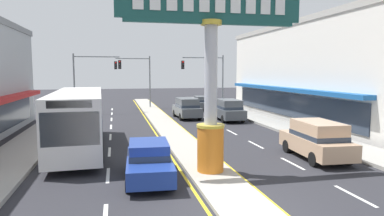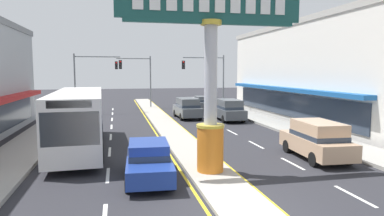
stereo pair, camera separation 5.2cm
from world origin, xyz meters
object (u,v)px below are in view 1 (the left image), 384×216
(district_sign, at_px, (211,69))
(suv_kerb_right, at_px, (228,110))
(traffic_light_median_far, at_px, (137,73))
(suv_mid_left_lane, at_px, (317,139))
(sedan_near_right_lane, at_px, (149,160))
(bus_near_left_lane, at_px, (79,117))
(sedan_far_right_lane, at_px, (202,103))
(suv_far_left_oncoming, at_px, (187,108))
(traffic_light_right_side, at_px, (208,73))
(storefront_right, at_px, (331,72))
(traffic_light_left_side, at_px, (92,73))

(district_sign, height_order, suv_kerb_right, district_sign)
(traffic_light_median_far, distance_m, suv_mid_left_lane, 27.37)
(sedan_near_right_lane, distance_m, bus_near_left_lane, 7.20)
(sedan_far_right_lane, xyz_separation_m, suv_far_left_oncoming, (-3.30, -7.18, 0.20))
(district_sign, distance_m, suv_mid_left_lane, 7.02)
(suv_far_left_oncoming, bearing_deg, traffic_light_right_side, 58.15)
(traffic_light_right_side, height_order, bus_near_left_lane, traffic_light_right_side)
(sedan_far_right_lane, relative_size, suv_mid_left_lane, 0.92)
(storefront_right, bearing_deg, bus_near_left_lane, -159.68)
(traffic_light_median_far, relative_size, suv_far_left_oncoming, 1.33)
(traffic_light_median_far, xyz_separation_m, suv_mid_left_lane, (7.22, -26.21, -3.21))
(traffic_light_left_side, height_order, traffic_light_median_far, same)
(traffic_light_median_far, bearing_deg, suv_kerb_right, -59.66)
(storefront_right, xyz_separation_m, bus_near_left_lane, (-21.07, -7.80, -2.48))
(traffic_light_right_side, distance_m, suv_mid_left_lane, 22.21)
(traffic_light_left_side, relative_size, sedan_far_right_lane, 1.44)
(sedan_near_right_lane, relative_size, suv_far_left_oncoming, 0.94)
(traffic_light_median_far, xyz_separation_m, suv_far_left_oncoming, (3.93, -10.01, -3.21))
(district_sign, relative_size, bus_near_left_lane, 0.69)
(storefront_right, height_order, suv_far_left_oncoming, storefront_right)
(district_sign, height_order, traffic_light_median_far, district_sign)
(bus_near_left_lane, bearing_deg, suv_mid_left_lane, -21.85)
(traffic_light_right_side, xyz_separation_m, sedan_far_right_lane, (-0.29, 1.41, -3.46))
(storefront_right, relative_size, suv_far_left_oncoming, 5.59)
(traffic_light_right_side, relative_size, sedan_far_right_lane, 1.44)
(traffic_light_left_side, bearing_deg, sedan_near_right_lane, -81.33)
(suv_mid_left_lane, height_order, suv_far_left_oncoming, same)
(sedan_far_right_lane, xyz_separation_m, bus_near_left_lane, (-11.86, -18.63, 1.08))
(traffic_light_left_side, relative_size, suv_far_left_oncoming, 1.33)
(sedan_far_right_lane, xyz_separation_m, suv_kerb_right, (-0.00, -9.52, 0.20))
(suv_mid_left_lane, bearing_deg, sedan_near_right_lane, -169.67)
(storefront_right, distance_m, traffic_light_left_side, 23.34)
(traffic_light_median_far, height_order, sedan_near_right_lane, traffic_light_median_far)
(suv_kerb_right, bearing_deg, sedan_near_right_lane, -119.02)
(traffic_light_right_side, bearing_deg, suv_kerb_right, -92.02)
(traffic_light_left_side, bearing_deg, suv_far_left_oncoming, -33.15)
(traffic_light_median_far, distance_m, suv_kerb_right, 14.66)
(traffic_light_right_side, distance_m, sedan_far_right_lane, 3.75)
(traffic_light_right_side, xyz_separation_m, suv_kerb_right, (-0.29, -8.11, -3.26))
(suv_far_left_oncoming, distance_m, suv_kerb_right, 4.04)
(traffic_light_right_side, distance_m, sedan_near_right_lane, 25.37)
(traffic_light_median_far, relative_size, sedan_near_right_lane, 1.41)
(sedan_near_right_lane, distance_m, suv_kerb_right, 17.63)
(traffic_light_left_side, xyz_separation_m, traffic_light_right_side, (12.43, -0.01, 0.00))
(suv_mid_left_lane, bearing_deg, suv_far_left_oncoming, 101.49)
(traffic_light_left_side, distance_m, sedan_far_right_lane, 12.70)
(storefront_right, relative_size, sedan_near_right_lane, 5.92)
(traffic_light_left_side, relative_size, suv_mid_left_lane, 1.32)
(storefront_right, distance_m, sedan_far_right_lane, 14.66)
(traffic_light_right_side, height_order, sedan_near_right_lane, traffic_light_right_side)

